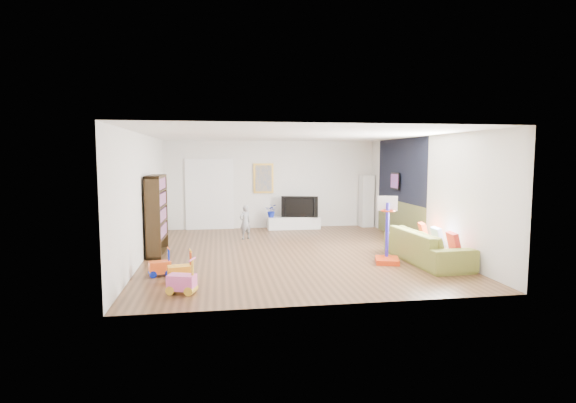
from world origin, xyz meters
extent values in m
cube|color=brown|center=(0.00, 0.00, 0.00)|extent=(6.50, 7.50, 0.00)
cube|color=white|center=(0.00, 0.00, 2.70)|extent=(6.50, 7.50, 0.00)
cube|color=silver|center=(0.00, 3.75, 1.35)|extent=(6.50, 0.00, 2.70)
cube|color=silver|center=(0.00, -3.75, 1.35)|extent=(6.50, 0.00, 2.70)
cube|color=silver|center=(-3.25, 0.00, 1.35)|extent=(0.00, 7.50, 2.70)
cube|color=white|center=(3.25, 0.00, 1.35)|extent=(0.00, 7.50, 2.70)
cube|color=black|center=(3.23, 1.40, 1.85)|extent=(0.01, 3.20, 1.70)
cube|color=brown|center=(3.23, 1.40, 0.50)|extent=(0.01, 3.20, 1.00)
cube|color=white|center=(-1.90, 3.71, 1.05)|extent=(1.45, 0.06, 2.10)
cube|color=gold|center=(-0.25, 3.71, 1.55)|extent=(0.62, 0.06, 0.92)
cube|color=#7F3F8C|center=(3.17, 1.60, 1.55)|extent=(0.04, 0.56, 0.46)
cube|color=silver|center=(0.65, 3.35, 0.19)|extent=(1.61, 0.43, 0.38)
cube|color=silver|center=(3.00, 3.48, 0.82)|extent=(0.40, 0.40, 1.63)
cube|color=#302110|center=(-3.03, 0.28, 0.90)|extent=(0.35, 1.24, 1.80)
imported|color=olive|center=(2.69, -1.37, 0.34)|extent=(1.03, 2.35, 0.67)
cube|color=red|center=(1.83, -1.34, 0.70)|extent=(0.63, 0.70, 1.40)
cube|color=#FFA11C|center=(-2.33, -2.19, 0.29)|extent=(0.47, 0.33, 0.57)
cube|color=#F25820|center=(-2.74, -1.67, 0.26)|extent=(0.44, 0.33, 0.52)
cube|color=#ED5CAB|center=(-2.25, -2.83, 0.29)|extent=(0.50, 0.39, 0.58)
imported|color=gray|center=(-0.94, 1.87, 0.46)|extent=(0.40, 0.36, 0.92)
imported|color=black|center=(0.83, 3.34, 0.70)|extent=(1.12, 0.41, 0.65)
imported|color=navy|center=(-0.04, 3.37, 0.58)|extent=(0.44, 0.41, 0.41)
cube|color=red|center=(2.93, -2.01, 0.53)|extent=(0.14, 0.40, 0.39)
cube|color=white|center=(2.93, -1.36, 0.53)|extent=(0.13, 0.39, 0.39)
cube|color=red|center=(2.93, -0.69, 0.53)|extent=(0.18, 0.40, 0.38)
camera|label=1|loc=(-1.65, -10.12, 2.21)|focal=28.00mm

